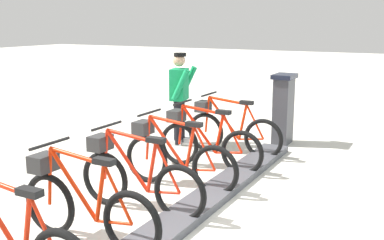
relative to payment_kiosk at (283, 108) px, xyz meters
name	(u,v)px	position (x,y,z in m)	size (l,w,h in m)	color
ground_plane	(190,215)	(-0.05, 3.70, -0.67)	(60.00, 60.00, 0.00)	beige
dock_rail_base	(190,211)	(-0.05, 3.70, -0.62)	(0.44, 6.35, 0.10)	#47474C
payment_kiosk	(283,108)	(0.00, 0.00, 0.00)	(0.36, 0.52, 1.28)	#38383D
bike_docked_0	(230,129)	(0.57, 1.12, -0.24)	(1.72, 0.54, 1.02)	black
bike_docked_1	(205,142)	(0.57, 2.04, -0.24)	(1.72, 0.54, 1.02)	black
bike_docked_2	(175,157)	(0.57, 2.97, -0.24)	(1.72, 0.54, 1.02)	black
bike_docked_3	(135,177)	(0.57, 3.90, -0.24)	(1.72, 0.54, 1.02)	black
bike_docked_4	(82,204)	(0.57, 4.82, -0.24)	(1.72, 0.54, 1.02)	black
worker_near_rack	(180,95)	(1.64, 0.92, 0.24)	(0.51, 0.68, 1.66)	white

